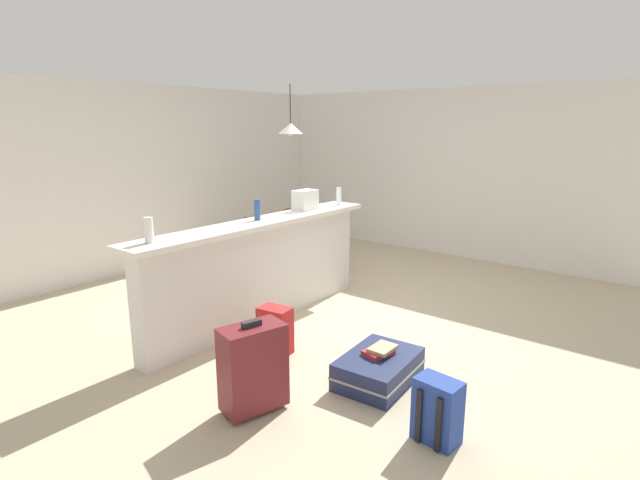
{
  "coord_description": "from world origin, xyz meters",
  "views": [
    {
      "loc": [
        -3.99,
        -3.01,
        1.95
      ],
      "look_at": [
        0.07,
        0.21,
        0.74
      ],
      "focal_mm": 27.41,
      "sensor_mm": 36.0,
      "label": 1
    }
  ],
  "objects": [
    {
      "name": "ground_plane",
      "position": [
        0.0,
        0.0,
        -0.03
      ],
      "size": [
        13.0,
        13.0,
        0.05
      ],
      "primitive_type": "cube",
      "color": "#BCAD8E"
    },
    {
      "name": "wall_back",
      "position": [
        0.0,
        3.05,
        1.25
      ],
      "size": [
        6.6,
        0.1,
        2.5
      ],
      "primitive_type": "cube",
      "color": "silver",
      "rests_on": "ground_plane"
    },
    {
      "name": "wall_right",
      "position": [
        3.05,
        0.3,
        1.25
      ],
      "size": [
        0.1,
        6.0,
        2.5
      ],
      "primitive_type": "cube",
      "color": "silver",
      "rests_on": "ground_plane"
    },
    {
      "name": "partition_half_wall",
      "position": [
        -0.66,
        0.38,
        0.5
      ],
      "size": [
        2.8,
        0.2,
        0.99
      ],
      "primitive_type": "cube",
      "color": "silver",
      "rests_on": "ground_plane"
    },
    {
      "name": "bar_countertop",
      "position": [
        -0.66,
        0.38,
        1.02
      ],
      "size": [
        2.96,
        0.4,
        0.05
      ],
      "primitive_type": "cube",
      "color": "white",
      "rests_on": "partition_half_wall"
    },
    {
      "name": "bottle_white",
      "position": [
        -1.87,
        0.4,
        1.15
      ],
      "size": [
        0.07,
        0.07,
        0.21
      ],
      "primitive_type": "cylinder",
      "color": "silver",
      "rests_on": "bar_countertop"
    },
    {
      "name": "bottle_blue",
      "position": [
        -0.66,
        0.42,
        1.15
      ],
      "size": [
        0.06,
        0.06,
        0.21
      ],
      "primitive_type": "cylinder",
      "color": "#284C89",
      "rests_on": "bar_countertop"
    },
    {
      "name": "bottle_clear",
      "position": [
        0.63,
        0.37,
        1.14
      ],
      "size": [
        0.06,
        0.06,
        0.2
      ],
      "primitive_type": "cylinder",
      "color": "silver",
      "rests_on": "bar_countertop"
    },
    {
      "name": "grocery_bag",
      "position": [
        0.1,
        0.44,
        1.15
      ],
      "size": [
        0.26,
        0.18,
        0.22
      ],
      "primitive_type": "cube",
      "color": "silver",
      "rests_on": "bar_countertop"
    },
    {
      "name": "dining_table",
      "position": [
        1.05,
        1.48,
        0.65
      ],
      "size": [
        1.1,
        0.8,
        0.74
      ],
      "color": "#4C331E",
      "rests_on": "ground_plane"
    },
    {
      "name": "dining_chair_near_partition",
      "position": [
        0.97,
        0.94,
        0.52
      ],
      "size": [
        0.42,
        0.42,
        0.93
      ],
      "color": "#9E754C",
      "rests_on": "ground_plane"
    },
    {
      "name": "pendant_lamp",
      "position": [
        1.11,
        1.54,
        1.92
      ],
      "size": [
        0.34,
        0.34,
        0.7
      ],
      "color": "black"
    },
    {
      "name": "suitcase_flat_navy",
      "position": [
        -0.99,
        -1.22,
        0.11
      ],
      "size": [
        0.85,
        0.54,
        0.22
      ],
      "color": "#1E284C",
      "rests_on": "ground_plane"
    },
    {
      "name": "backpack_red",
      "position": [
        -1.13,
        -0.24,
        0.2
      ],
      "size": [
        0.28,
        0.3,
        0.42
      ],
      "color": "red",
      "rests_on": "ground_plane"
    },
    {
      "name": "suitcase_upright_maroon",
      "position": [
        -1.87,
        -0.74,
        0.33
      ],
      "size": [
        0.49,
        0.35,
        0.67
      ],
      "color": "maroon",
      "rests_on": "ground_plane"
    },
    {
      "name": "backpack_blue",
      "position": [
        -1.38,
        -1.89,
        0.2
      ],
      "size": [
        0.27,
        0.3,
        0.42
      ],
      "color": "#233D93",
      "rests_on": "ground_plane"
    },
    {
      "name": "book_stack",
      "position": [
        -0.97,
        -1.21,
        0.25
      ],
      "size": [
        0.26,
        0.21,
        0.06
      ],
      "color": "#AD2D2D",
      "rests_on": "suitcase_flat_navy"
    }
  ]
}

